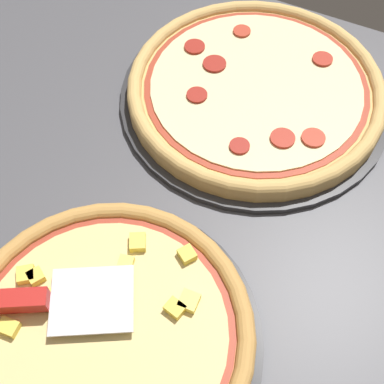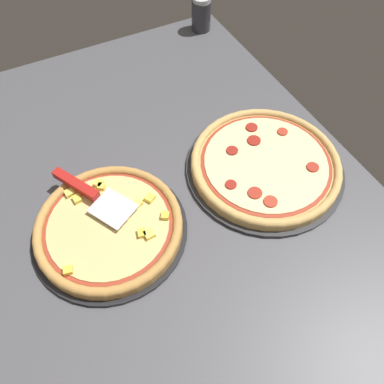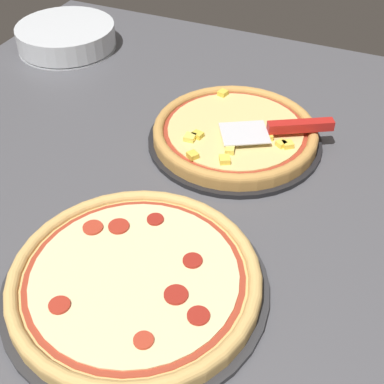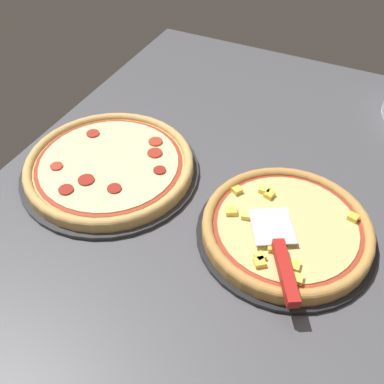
# 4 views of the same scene
# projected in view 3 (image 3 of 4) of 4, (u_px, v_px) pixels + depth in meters

# --- Properties ---
(ground_plane) EXTENTS (1.46, 1.18, 0.04)m
(ground_plane) POSITION_uv_depth(u_px,v_px,m) (218.00, 168.00, 1.08)
(ground_plane) COLOR #4C4C51
(pizza_pan_front) EXTENTS (0.36, 0.36, 0.01)m
(pizza_pan_front) POSITION_uv_depth(u_px,v_px,m) (234.00, 140.00, 1.11)
(pizza_pan_front) COLOR black
(pizza_pan_front) RESTS_ON ground_plane
(pizza_front) EXTENTS (0.34, 0.34, 0.04)m
(pizza_front) POSITION_uv_depth(u_px,v_px,m) (235.00, 132.00, 1.10)
(pizza_front) COLOR #C68E47
(pizza_front) RESTS_ON pizza_pan_front
(pizza_pan_back) EXTENTS (0.41, 0.41, 0.01)m
(pizza_pan_back) POSITION_uv_depth(u_px,v_px,m) (135.00, 286.00, 0.82)
(pizza_pan_back) COLOR #2D2D30
(pizza_pan_back) RESTS_ON ground_plane
(pizza_back) EXTENTS (0.39, 0.39, 0.03)m
(pizza_back) POSITION_uv_depth(u_px,v_px,m) (134.00, 278.00, 0.81)
(pizza_back) COLOR #DBAD60
(pizza_back) RESTS_ON pizza_pan_back
(serving_spatula) EXTENTS (0.22, 0.16, 0.02)m
(serving_spatula) POSITION_uv_depth(u_px,v_px,m) (288.00, 128.00, 1.06)
(serving_spatula) COLOR silver
(serving_spatula) RESTS_ON pizza_front
(plate_stack) EXTENTS (0.26, 0.26, 0.06)m
(plate_stack) POSITION_uv_depth(u_px,v_px,m) (66.00, 37.00, 1.42)
(plate_stack) COLOR silver
(plate_stack) RESTS_ON ground_plane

